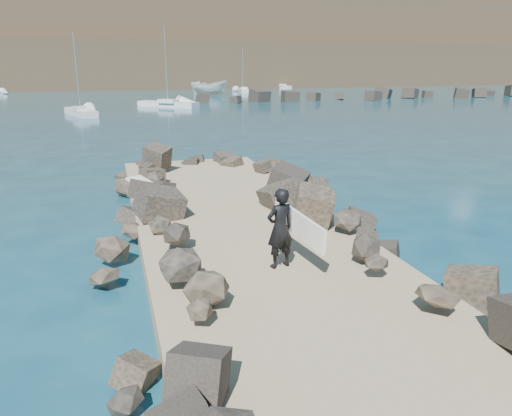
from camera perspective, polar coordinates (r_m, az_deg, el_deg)
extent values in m
plane|color=#0F384C|center=(14.53, -1.10, -4.63)|extent=(800.00, 800.00, 0.00)
cube|color=#8C7759|center=(12.64, 1.27, -6.45)|extent=(6.00, 26.00, 0.60)
cube|color=black|center=(12.54, -12.25, -6.04)|extent=(2.60, 22.00, 1.00)
cube|color=#262421|center=(14.07, 12.02, -3.54)|extent=(2.60, 22.00, 1.00)
cube|color=black|center=(78.39, 13.58, 12.43)|extent=(52.00, 4.00, 1.20)
cube|color=#2D4919|center=(173.98, -12.44, 19.42)|extent=(360.00, 140.00, 32.00)
cube|color=silver|center=(16.79, -11.56, 1.64)|extent=(1.78, 2.38, 0.08)
imported|color=silver|center=(87.34, -5.33, 13.55)|extent=(6.57, 3.29, 2.43)
imported|color=black|center=(11.42, 2.76, -2.34)|extent=(0.77, 0.60, 1.88)
cube|color=white|center=(11.55, 4.88, -1.89)|extent=(0.40, 2.32, 0.73)
cube|color=silver|center=(109.32, 2.98, 13.61)|extent=(3.02, 5.13, 0.80)
cylinder|color=gray|center=(109.23, 3.00, 15.26)|extent=(0.12, 0.12, 5.61)
cube|color=silver|center=(108.77, 3.08, 13.86)|extent=(1.31, 1.63, 0.44)
cube|color=silver|center=(63.65, -10.03, 11.54)|extent=(7.16, 6.77, 0.80)
cylinder|color=gray|center=(63.46, -10.25, 15.85)|extent=(0.12, 0.12, 8.89)
cube|color=silver|center=(62.96, -9.98, 11.95)|extent=(2.54, 2.48, 0.44)
cube|color=silver|center=(55.22, -19.39, 10.20)|extent=(3.63, 7.02, 0.80)
cylinder|color=gray|center=(55.01, -19.80, 14.49)|extent=(0.12, 0.12, 7.59)
cube|color=silver|center=(54.40, -19.47, 10.65)|extent=(1.66, 2.18, 0.44)
cube|color=silver|center=(95.19, -1.51, 13.24)|extent=(2.17, 6.77, 0.80)
cylinder|color=gray|center=(95.07, -1.53, 15.66)|extent=(0.12, 0.12, 7.32)
cube|color=silver|center=(94.40, -1.38, 13.52)|extent=(1.26, 1.97, 0.44)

